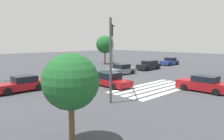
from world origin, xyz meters
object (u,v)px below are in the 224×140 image
car_1 (110,80)px  car_4 (22,84)px  car_5 (170,62)px  tree_corner_b (71,82)px  pedestrian (113,64)px  traffic_signal_mast (111,40)px  street_light_pole_b (113,42)px  car_2 (149,65)px  car_6 (204,84)px  car_0 (62,65)px  car_3 (121,70)px  tree_corner_a (105,44)px

car_1 → car_4: bearing=-116.0°
car_5 → tree_corner_b: (-33.04, -14.81, 2.27)m
pedestrian → traffic_signal_mast: bearing=0.3°
street_light_pole_b → car_2: bearing=-90.1°
street_light_pole_b → tree_corner_b: bearing=-137.8°
traffic_signal_mast → car_4: bearing=82.3°
pedestrian → tree_corner_b: size_ratio=0.39×
traffic_signal_mast → car_5: bearing=-24.9°
car_5 → car_6: 23.06m
car_0 → car_1: bearing=165.7°
car_2 → car_5: (8.70, 1.32, -0.05)m
car_4 → car_6: size_ratio=0.98×
car_3 → car_4: 14.55m
car_0 → traffic_signal_mast: bearing=160.4°
car_4 → street_light_pole_b: street_light_pole_b is taller
car_2 → car_5: car_2 is taller
car_4 → tree_corner_b: 12.89m
car_3 → tree_corner_b: size_ratio=1.05×
traffic_signal_mast → car_2: (16.44, 7.90, -4.10)m
car_6 → street_light_pole_b: street_light_pole_b is taller
traffic_signal_mast → street_light_pole_b: street_light_pole_b is taller
car_6 → pedestrian: pedestrian is taller
car_1 → car_5: bearing=107.3°
car_3 → car_4: same height
car_0 → car_2: 14.48m
car_0 → car_3: (3.06, -10.68, -0.01)m
pedestrian → tree_corner_a: 10.01m
car_0 → pedestrian: (5.65, -6.48, 0.26)m
car_3 → street_light_pole_b: bearing=-125.9°
car_4 → car_6: bearing=136.5°
car_6 → tree_corner_a: size_ratio=0.82×
car_5 → tree_corner_b: 36.28m
car_2 → car_4: bearing=1.7°
tree_corner_b → traffic_signal_mast: bearing=35.3°
car_2 → tree_corner_b: (-24.35, -13.50, 2.21)m
car_3 → tree_corner_b: tree_corner_b is taller
car_0 → car_6: car_6 is taller
pedestrian → car_0: bearing=-93.2°
pedestrian → street_light_pole_b: street_light_pole_b is taller
car_3 → street_light_pole_b: size_ratio=0.57×
car_0 → car_4: (-11.47, -11.43, 0.01)m
car_0 → tree_corner_b: 27.83m
car_3 → car_1: bearing=37.3°
car_4 → car_6: car_6 is taller
car_0 → tree_corner_a: tree_corner_a is taller
car_1 → tree_corner_a: tree_corner_a is taller
car_5 → car_2: bearing=9.1°
tree_corner_a → car_0: bearing=-172.7°
tree_corner_b → tree_corner_a: bearing=45.1°
car_2 → pedestrian: (-4.50, 3.85, 0.20)m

